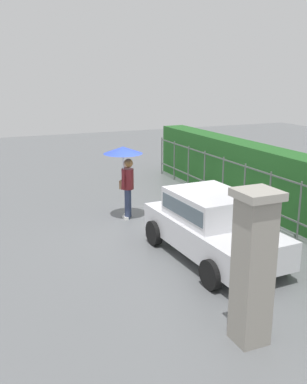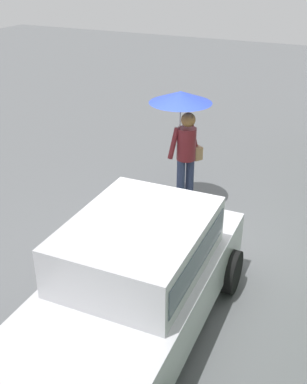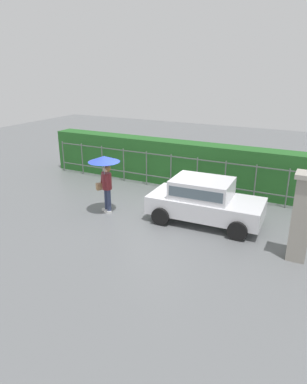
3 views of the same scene
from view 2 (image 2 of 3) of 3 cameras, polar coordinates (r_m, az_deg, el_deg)
The scene contains 3 objects.
ground_plane at distance 7.24m, azimuth 2.94°, elevation -7.55°, with size 40.00×40.00×0.00m, color slate.
car at distance 5.46m, azimuth -2.17°, elevation -10.15°, with size 3.79×1.98×1.48m.
pedestrian at distance 8.11m, azimuth 3.66°, elevation 8.82°, with size 1.08×1.08×2.08m.
Camera 2 is at (5.51, 2.29, 4.10)m, focal length 43.55 mm.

